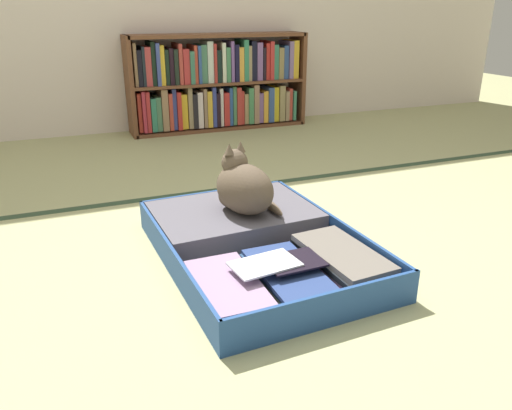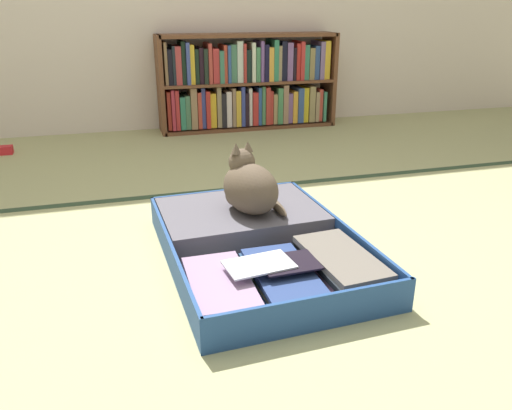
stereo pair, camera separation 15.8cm
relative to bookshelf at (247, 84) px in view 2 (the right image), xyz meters
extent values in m
plane|color=tan|center=(-0.50, -2.25, -0.33)|extent=(10.00, 10.00, 0.00)
cube|color=#304630|center=(-0.50, -1.33, -0.33)|extent=(4.80, 0.05, 0.00)
cube|color=brown|center=(-0.64, 0.00, 0.01)|extent=(0.03, 0.26, 0.68)
cube|color=brown|center=(0.65, 0.00, 0.01)|extent=(0.03, 0.26, 0.68)
cube|color=brown|center=(0.01, 0.00, 0.34)|extent=(1.29, 0.26, 0.02)
cube|color=brown|center=(0.01, 0.00, -0.31)|extent=(1.29, 0.26, 0.02)
cube|color=brown|center=(0.01, 0.00, 0.01)|extent=(1.26, 0.26, 0.02)
cube|color=#AC3427|center=(-0.59, 0.01, -0.16)|extent=(0.03, 0.21, 0.27)
cube|color=#B02F3F|center=(-0.57, -0.01, -0.15)|extent=(0.02, 0.21, 0.29)
cube|color=#AF2C2E|center=(-0.54, -0.01, -0.15)|extent=(0.03, 0.21, 0.28)
cube|color=#337F61|center=(-0.50, 0.00, -0.18)|extent=(0.04, 0.21, 0.23)
cube|color=#477654|center=(-0.46, 0.00, -0.17)|extent=(0.03, 0.21, 0.24)
cube|color=#997553|center=(-0.42, -0.01, -0.15)|extent=(0.04, 0.21, 0.29)
cube|color=#BB4030|center=(-0.38, 0.00, -0.16)|extent=(0.03, 0.21, 0.26)
cube|color=#3A4690|center=(-0.35, 0.01, -0.15)|extent=(0.03, 0.21, 0.29)
cube|color=red|center=(-0.32, -0.01, -0.16)|extent=(0.03, 0.21, 0.27)
cube|color=gold|center=(-0.28, 0.01, -0.17)|extent=(0.04, 0.21, 0.25)
cube|color=#98835F|center=(-0.23, 0.00, -0.15)|extent=(0.03, 0.21, 0.29)
cube|color=black|center=(-0.20, 0.00, -0.17)|extent=(0.03, 0.21, 0.24)
cube|color=silver|center=(-0.16, 0.00, -0.16)|extent=(0.04, 0.21, 0.26)
cube|color=#8D7055|center=(-0.13, -0.01, -0.15)|extent=(0.02, 0.21, 0.28)
cube|color=gold|center=(-0.09, -0.01, -0.16)|extent=(0.04, 0.21, 0.26)
cube|color=#333D89|center=(-0.06, -0.01, -0.15)|extent=(0.03, 0.21, 0.29)
cube|color=black|center=(-0.03, -0.01, -0.17)|extent=(0.03, 0.21, 0.24)
cube|color=silver|center=(0.00, 0.00, -0.16)|extent=(0.02, 0.21, 0.27)
cube|color=red|center=(0.04, 0.00, -0.17)|extent=(0.04, 0.21, 0.24)
cube|color=#2B4F8F|center=(0.07, 0.00, -0.16)|extent=(0.02, 0.21, 0.27)
cube|color=#4A7E53|center=(0.10, 0.00, -0.15)|extent=(0.03, 0.21, 0.28)
cube|color=#B3352E|center=(0.13, 0.00, -0.16)|extent=(0.03, 0.21, 0.27)
cube|color=#B3352D|center=(0.16, 0.01, -0.17)|extent=(0.02, 0.21, 0.25)
cube|color=#A08557|center=(0.19, 0.00, -0.18)|extent=(0.03, 0.21, 0.22)
cube|color=#448553|center=(0.23, -0.01, -0.16)|extent=(0.04, 0.21, 0.27)
cube|color=#9B755B|center=(0.27, -0.01, -0.15)|extent=(0.04, 0.21, 0.29)
cube|color=slate|center=(0.31, 0.00, -0.18)|extent=(0.03, 0.21, 0.22)
cube|color=gold|center=(0.35, 0.00, -0.18)|extent=(0.04, 0.21, 0.24)
cube|color=#35508C|center=(0.39, -0.01, -0.16)|extent=(0.04, 0.21, 0.26)
cube|color=gold|center=(0.44, 0.00, -0.16)|extent=(0.04, 0.21, 0.26)
cube|color=#968457|center=(0.48, 0.00, -0.16)|extent=(0.04, 0.21, 0.27)
cube|color=#9B815F|center=(0.53, -0.01, -0.18)|extent=(0.03, 0.21, 0.22)
cube|color=#BE4337|center=(0.56, 0.01, -0.17)|extent=(0.03, 0.21, 0.24)
cube|color=#3D8464|center=(0.59, -0.01, -0.18)|extent=(0.02, 0.21, 0.22)
cube|color=#92714D|center=(-0.60, 0.01, 0.17)|extent=(0.02, 0.21, 0.29)
cube|color=black|center=(-0.57, 0.01, 0.14)|extent=(0.03, 0.21, 0.24)
cube|color=#1E262D|center=(-0.54, 0.00, 0.15)|extent=(0.02, 0.21, 0.26)
cube|color=#B73D3E|center=(-0.51, 0.01, 0.15)|extent=(0.04, 0.21, 0.26)
cube|color=black|center=(-0.47, 0.01, 0.17)|extent=(0.03, 0.21, 0.29)
cube|color=#3C4B96|center=(-0.45, -0.01, 0.16)|extent=(0.03, 0.21, 0.28)
cube|color=yellow|center=(-0.41, 0.01, 0.16)|extent=(0.03, 0.21, 0.27)
cube|color=black|center=(-0.38, 0.01, 0.14)|extent=(0.03, 0.21, 0.24)
cube|color=black|center=(-0.35, 0.01, 0.15)|extent=(0.03, 0.21, 0.25)
cube|color=#1F2A21|center=(-0.32, 0.00, 0.14)|extent=(0.03, 0.21, 0.24)
cube|color=#B54037|center=(-0.29, 0.00, 0.16)|extent=(0.03, 0.21, 0.27)
cube|color=#BB3435|center=(-0.25, 0.00, 0.14)|extent=(0.04, 0.21, 0.24)
cube|color=#3A735A|center=(-0.21, -0.01, 0.13)|extent=(0.03, 0.21, 0.22)
cube|color=#BC412E|center=(-0.18, 0.00, 0.15)|extent=(0.02, 0.21, 0.26)
cube|color=#315191|center=(-0.15, -0.01, 0.15)|extent=(0.02, 0.21, 0.26)
cube|color=#477B5D|center=(-0.12, 0.01, 0.15)|extent=(0.04, 0.21, 0.26)
cube|color=silver|center=(-0.07, 0.00, 0.17)|extent=(0.04, 0.21, 0.29)
cube|color=#AE322D|center=(-0.04, -0.01, 0.16)|extent=(0.02, 0.21, 0.27)
cube|color=black|center=(-0.01, 0.00, 0.14)|extent=(0.03, 0.21, 0.22)
cube|color=silver|center=(0.02, 0.00, 0.16)|extent=(0.03, 0.21, 0.27)
cube|color=#428055|center=(0.06, 0.00, 0.14)|extent=(0.03, 0.21, 0.24)
cube|color=#795498|center=(0.09, 0.00, 0.16)|extent=(0.02, 0.21, 0.28)
cube|color=black|center=(0.12, -0.01, 0.15)|extent=(0.03, 0.21, 0.26)
cube|color=gold|center=(0.16, 0.00, 0.14)|extent=(0.04, 0.21, 0.24)
cube|color=#33825E|center=(0.19, 0.00, 0.17)|extent=(0.03, 0.21, 0.29)
cube|color=#998461|center=(0.22, 0.00, 0.15)|extent=(0.02, 0.21, 0.25)
cube|color=black|center=(0.26, 0.00, 0.16)|extent=(0.04, 0.21, 0.28)
cube|color=#7C5892|center=(0.30, 0.00, 0.16)|extent=(0.04, 0.21, 0.27)
cube|color=black|center=(0.34, 0.00, 0.14)|extent=(0.02, 0.21, 0.23)
cube|color=red|center=(0.37, 0.01, 0.15)|extent=(0.03, 0.21, 0.26)
cube|color=#C13231|center=(0.40, 0.00, 0.16)|extent=(0.03, 0.21, 0.27)
cube|color=#357B5E|center=(0.43, 0.01, 0.15)|extent=(0.04, 0.21, 0.25)
cube|color=olive|center=(0.48, 0.01, 0.14)|extent=(0.04, 0.21, 0.23)
cube|color=#2D4983|center=(0.52, 0.01, 0.14)|extent=(0.04, 0.21, 0.24)
cube|color=slate|center=(0.55, 0.00, 0.16)|extent=(0.03, 0.21, 0.27)
cube|color=gold|center=(0.59, 0.00, 0.16)|extent=(0.04, 0.21, 0.28)
cube|color=navy|center=(-0.51, -2.33, -0.32)|extent=(0.67, 0.49, 0.01)
cube|color=navy|center=(-0.50, -2.56, -0.27)|extent=(0.65, 0.04, 0.11)
cube|color=navy|center=(-0.83, -2.34, -0.27)|extent=(0.03, 0.47, 0.11)
cube|color=navy|center=(-0.20, -2.32, -0.27)|extent=(0.03, 0.47, 0.11)
cube|color=#47515C|center=(-0.51, -2.33, -0.31)|extent=(0.64, 0.47, 0.01)
cube|color=navy|center=(-0.53, -1.86, -0.32)|extent=(0.67, 0.49, 0.01)
cube|color=navy|center=(-0.54, -1.64, -0.27)|extent=(0.65, 0.04, 0.11)
cube|color=navy|center=(-0.85, -1.88, -0.27)|extent=(0.03, 0.47, 0.11)
cube|color=navy|center=(-0.22, -1.85, -0.27)|extent=(0.03, 0.47, 0.11)
cube|color=#47515C|center=(-0.53, -1.86, -0.31)|extent=(0.64, 0.47, 0.01)
cylinder|color=black|center=(-0.52, -2.10, -0.31)|extent=(0.63, 0.04, 0.02)
cube|color=#2A5366|center=(-0.71, -2.34, -0.30)|extent=(0.20, 0.38, 0.02)
cube|color=slate|center=(-0.71, -2.34, -0.28)|extent=(0.19, 0.35, 0.02)
cube|color=#9D7FA1|center=(-0.72, -2.33, -0.26)|extent=(0.19, 0.35, 0.02)
cube|color=navy|center=(-0.51, -2.33, -0.30)|extent=(0.20, 0.38, 0.01)
cube|color=#A8AA84|center=(-0.51, -2.34, -0.29)|extent=(0.20, 0.35, 0.01)
cube|color=navy|center=(-0.51, -2.33, -0.27)|extent=(0.21, 0.39, 0.02)
cube|color=navy|center=(-0.51, -2.33, -0.26)|extent=(0.19, 0.37, 0.01)
cube|color=#9B6B93|center=(-0.32, -2.32, -0.30)|extent=(0.20, 0.37, 0.02)
cube|color=gray|center=(-0.31, -2.32, -0.28)|extent=(0.20, 0.38, 0.02)
cube|color=black|center=(-0.31, -2.32, -0.26)|extent=(0.20, 0.40, 0.02)
cube|color=slate|center=(-0.31, -2.32, -0.24)|extent=(0.21, 0.38, 0.02)
cube|color=white|center=(-0.59, -2.32, -0.22)|extent=(0.23, 0.15, 0.01)
cube|color=black|center=(-0.49, -2.32, -0.23)|extent=(0.19, 0.14, 0.01)
cube|color=#5B5862|center=(-0.53, -1.86, -0.26)|extent=(0.63, 0.46, 0.10)
torus|color=white|center=(-0.58, -1.84, -0.22)|extent=(0.13, 0.13, 0.01)
cylinder|color=black|center=(-0.72, -1.66, -0.27)|extent=(0.02, 0.02, 0.10)
cylinder|color=black|center=(-0.37, -1.64, -0.27)|extent=(0.02, 0.02, 0.10)
cube|color=yellow|center=(-0.69, -2.56, -0.26)|extent=(0.04, 0.00, 0.02)
cube|color=yellow|center=(-0.32, -2.54, -0.26)|extent=(0.04, 0.00, 0.02)
ellipsoid|color=brown|center=(-0.51, -1.92, -0.12)|extent=(0.25, 0.31, 0.19)
ellipsoid|color=brown|center=(-0.53, -1.85, -0.16)|extent=(0.15, 0.13, 0.11)
sphere|color=brown|center=(-0.52, -1.86, -0.02)|extent=(0.10, 0.10, 0.10)
cone|color=brown|center=(-0.50, -1.86, 0.04)|extent=(0.04, 0.04, 0.04)
cone|color=brown|center=(-0.55, -1.87, 0.04)|extent=(0.04, 0.04, 0.04)
sphere|color=gold|center=(-0.52, -1.81, -0.02)|extent=(0.02, 0.02, 0.02)
sphere|color=gold|center=(-0.55, -1.82, -0.02)|extent=(0.02, 0.02, 0.02)
ellipsoid|color=brown|center=(-0.40, -1.93, -0.19)|extent=(0.03, 0.20, 0.03)
cube|color=red|center=(-1.66, -0.30, -0.30)|extent=(0.10, 0.07, 0.05)
camera|label=1|loc=(-1.14, -3.61, 0.53)|focal=35.28mm
camera|label=2|loc=(-0.99, -3.66, 0.53)|focal=35.28mm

